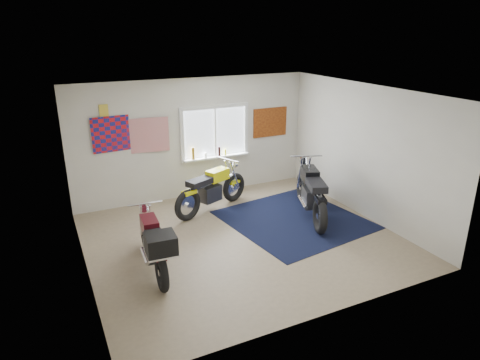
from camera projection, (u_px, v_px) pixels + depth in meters
name	position (u px, v px, depth m)	size (l,w,h in m)	color
ground	(242.00, 239.00, 7.98)	(5.50, 5.50, 0.00)	#9E896B
room_shell	(243.00, 155.00, 7.42)	(5.50, 5.50, 5.50)	white
navy_rug	(294.00, 220.00, 8.76)	(2.50, 2.60, 0.01)	black
window_assembly	(215.00, 136.00, 9.81)	(1.66, 0.17, 1.26)	white
oil_bottles	(207.00, 153.00, 9.77)	(0.86, 0.07, 0.28)	#875E13
flag_display	(104.00, 110.00, 8.58)	(1.60, 0.10, 1.17)	red
triumph_poster	(270.00, 122.00, 10.35)	(0.90, 0.03, 0.70)	#A54C14
yellow_triumph	(211.00, 190.00, 9.09)	(1.94, 0.94, 1.03)	black
black_chrome_bike	(311.00, 193.00, 8.78)	(1.01, 2.16, 1.16)	black
maroon_tourer	(154.00, 245.00, 6.70)	(0.60, 1.93, 0.98)	black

